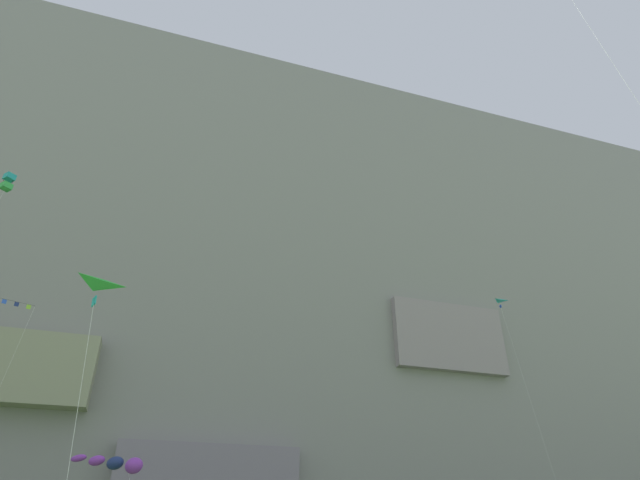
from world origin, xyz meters
TOP-DOWN VIEW (x-y plane):
  - cliff_face at (0.02, 70.04)m, footprint 180.00×32.46m
  - kite_windsock_upper_right at (-7.99, 38.16)m, footprint 6.87×7.86m
  - kite_delta_front_field at (-8.90, 16.07)m, footprint 1.99×4.02m
  - kite_delta_far_left at (25.59, 38.84)m, footprint 3.09×1.95m
  - kite_box_low_right at (-19.45, 36.02)m, footprint 1.96×4.09m

SIDE VIEW (x-z plane):
  - kite_windsock_upper_right at x=-7.99m, z-range 3.76..12.72m
  - kite_delta_front_field at x=-8.90m, z-range 4.96..15.83m
  - kite_delta_far_left at x=25.59m, z-range 10.50..34.74m
  - kite_box_low_right at x=-19.45m, z-range 13.23..41.39m
  - cliff_face at x=0.02m, z-range -0.04..70.62m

